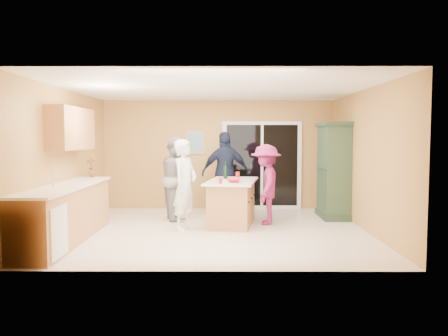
{
  "coord_description": "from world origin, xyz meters",
  "views": [
    {
      "loc": [
        0.19,
        -7.99,
        1.72
      ],
      "look_at": [
        0.15,
        0.1,
        1.15
      ],
      "focal_mm": 35.0,
      "sensor_mm": 36.0,
      "label": 1
    }
  ],
  "objects_px": {
    "woman_magenta": "(266,184)",
    "kitchen_island": "(232,204)",
    "woman_white": "(185,185)",
    "woman_navy": "(226,173)",
    "woman_grey": "(177,178)",
    "green_hutch": "(334,171)"
  },
  "relations": [
    {
      "from": "woman_navy",
      "to": "woman_white",
      "type": "bearing_deg",
      "value": 54.93
    },
    {
      "from": "woman_white",
      "to": "woman_magenta",
      "type": "height_order",
      "value": "woman_white"
    },
    {
      "from": "green_hutch",
      "to": "woman_white",
      "type": "relative_size",
      "value": 1.21
    },
    {
      "from": "woman_grey",
      "to": "woman_magenta",
      "type": "distance_m",
      "value": 1.9
    },
    {
      "from": "kitchen_island",
      "to": "woman_navy",
      "type": "bearing_deg",
      "value": 104.76
    },
    {
      "from": "woman_white",
      "to": "woman_navy",
      "type": "distance_m",
      "value": 1.92
    },
    {
      "from": "kitchen_island",
      "to": "woman_navy",
      "type": "xyz_separation_m",
      "value": [
        -0.13,
        1.22,
        0.51
      ]
    },
    {
      "from": "kitchen_island",
      "to": "green_hutch",
      "type": "height_order",
      "value": "green_hutch"
    },
    {
      "from": "kitchen_island",
      "to": "green_hutch",
      "type": "distance_m",
      "value": 2.38
    },
    {
      "from": "woman_white",
      "to": "woman_navy",
      "type": "height_order",
      "value": "woman_navy"
    },
    {
      "from": "green_hutch",
      "to": "woman_white",
      "type": "bearing_deg",
      "value": -157.2
    },
    {
      "from": "woman_grey",
      "to": "woman_magenta",
      "type": "bearing_deg",
      "value": -123.47
    },
    {
      "from": "kitchen_island",
      "to": "woman_grey",
      "type": "height_order",
      "value": "woman_grey"
    },
    {
      "from": "kitchen_island",
      "to": "woman_magenta",
      "type": "relative_size",
      "value": 1.12
    },
    {
      "from": "woman_white",
      "to": "woman_magenta",
      "type": "relative_size",
      "value": 1.06
    },
    {
      "from": "woman_grey",
      "to": "woman_navy",
      "type": "relative_size",
      "value": 0.94
    },
    {
      "from": "woman_magenta",
      "to": "woman_grey",
      "type": "bearing_deg",
      "value": -98.02
    },
    {
      "from": "woman_magenta",
      "to": "woman_navy",
      "type": "bearing_deg",
      "value": -138.31
    },
    {
      "from": "woman_magenta",
      "to": "kitchen_island",
      "type": "bearing_deg",
      "value": -81.07
    },
    {
      "from": "green_hutch",
      "to": "woman_navy",
      "type": "height_order",
      "value": "green_hutch"
    },
    {
      "from": "woman_white",
      "to": "woman_magenta",
      "type": "xyz_separation_m",
      "value": [
        1.55,
        0.56,
        -0.05
      ]
    },
    {
      "from": "kitchen_island",
      "to": "woman_magenta",
      "type": "xyz_separation_m",
      "value": [
        0.67,
        0.01,
        0.38
      ]
    }
  ]
}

